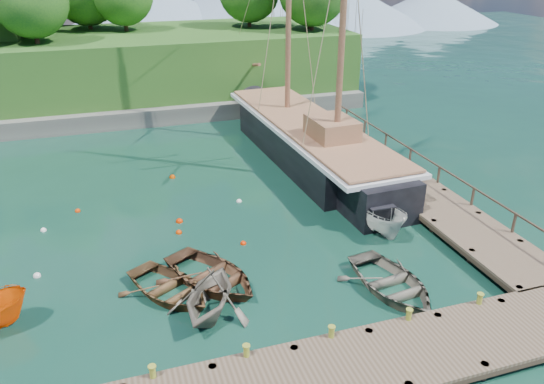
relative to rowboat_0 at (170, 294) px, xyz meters
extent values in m
plane|color=#113325|center=(2.81, 0.11, 0.00)|extent=(160.00, 160.00, 0.00)
cube|color=#4E3D2D|center=(4.81, -6.39, 0.54)|extent=(20.00, 3.20, 0.12)
cube|color=#30251C|center=(4.81, -6.39, 0.38)|extent=(20.00, 3.20, 0.20)
cube|color=#4E3D2D|center=(14.31, 7.11, 0.54)|extent=(3.20, 24.00, 0.12)
cube|color=#30251C|center=(14.31, 7.11, 0.38)|extent=(3.20, 24.00, 0.20)
cylinder|color=#30251C|center=(13.01, -4.59, 0.05)|extent=(0.28, 0.28, 1.10)
cylinder|color=#30251C|center=(13.01, 18.81, 0.05)|extent=(0.28, 0.28, 1.10)
cylinder|color=#30251C|center=(15.61, 18.81, 0.05)|extent=(0.28, 0.28, 1.10)
cylinder|color=olive|center=(1.81, -4.99, 0.00)|extent=(0.26, 0.26, 0.45)
cylinder|color=olive|center=(4.81, -4.99, 0.00)|extent=(0.26, 0.26, 0.45)
cylinder|color=olive|center=(7.81, -4.99, 0.00)|extent=(0.26, 0.26, 0.45)
cylinder|color=olive|center=(10.81, -4.99, 0.00)|extent=(0.26, 0.26, 0.45)
imported|color=brown|center=(0.00, 0.00, 0.00)|extent=(4.76, 5.20, 0.88)
imported|color=#716A5C|center=(1.29, -1.67, 0.00)|extent=(4.67, 4.87, 1.98)
imported|color=#4E321F|center=(1.77, 0.26, 0.00)|extent=(5.32, 5.84, 0.99)
imported|color=#5A564A|center=(8.59, -2.51, 0.00)|extent=(3.88, 5.02, 0.96)
imported|color=silver|center=(10.46, 2.41, 0.00)|extent=(2.00, 4.56, 1.72)
cube|color=black|center=(10.80, 12.18, 0.73)|extent=(5.40, 14.79, 3.03)
cube|color=black|center=(10.37, 21.54, 0.73)|extent=(2.81, 4.70, 2.73)
cube|color=black|center=(11.19, 3.85, 0.73)|extent=(3.48, 3.90, 2.88)
cube|color=silver|center=(10.80, 12.18, 2.21)|extent=(5.66, 19.37, 0.25)
cube|color=brown|center=(10.80, 12.18, 2.46)|extent=(5.21, 18.93, 0.12)
cube|color=brown|center=(10.95, 9.05, 3.06)|extent=(2.50, 3.11, 1.20)
cylinder|color=brown|center=(10.21, 25.08, 3.66)|extent=(0.56, 6.90, 1.69)
cylinder|color=brown|center=(10.98, 8.43, 9.87)|extent=(0.36, 0.36, 14.81)
sphere|color=silver|center=(-5.18, 3.02, 0.00)|extent=(0.33, 0.33, 0.33)
sphere|color=#DB3500|center=(1.13, 4.90, 0.00)|extent=(0.31, 0.31, 0.31)
sphere|color=red|center=(1.34, 6.05, 0.00)|extent=(0.35, 0.35, 0.35)
sphere|color=white|center=(4.82, 7.38, 0.00)|extent=(0.29, 0.29, 0.29)
sphere|color=#DD3502|center=(-3.58, 8.87, 0.00)|extent=(0.29, 0.29, 0.29)
sphere|color=#D24800|center=(1.84, 11.85, 0.00)|extent=(0.36, 0.36, 0.36)
sphere|color=white|center=(-5.17, 7.20, 0.00)|extent=(0.30, 0.30, 0.30)
sphere|color=#E92800|center=(3.85, 2.93, 0.00)|extent=(0.28, 0.28, 0.28)
cube|color=#474744|center=(-5.19, 24.11, 0.60)|extent=(50.00, 4.00, 1.40)
cube|color=#244B1B|center=(-5.19, 30.11, 3.00)|extent=(50.00, 14.00, 6.00)
cylinder|color=#382616|center=(16.72, 26.76, 6.70)|extent=(0.36, 0.36, 1.40)
cylinder|color=#382616|center=(1.20, 31.32, 6.70)|extent=(0.36, 0.36, 1.40)
cylinder|color=#382616|center=(-7.34, 30.30, 6.70)|extent=(0.36, 0.36, 1.40)
cylinder|color=#382616|center=(-1.76, 33.46, 6.70)|extent=(0.36, 0.36, 1.40)
cylinder|color=#382616|center=(16.90, 27.76, 6.70)|extent=(0.36, 0.36, 1.40)
cylinder|color=#382616|center=(-5.69, 26.65, 6.70)|extent=(0.36, 0.36, 1.40)
sphere|color=#1E4F1C|center=(-5.69, 26.65, 9.11)|extent=(5.47, 5.47, 5.47)
cylinder|color=#382616|center=(12.09, 30.50, 6.70)|extent=(0.36, 0.36, 1.40)
cylinder|color=#382616|center=(-7.20, 37.87, 6.70)|extent=(0.36, 0.36, 1.40)
cylinder|color=#382616|center=(-2.91, 38.47, 6.70)|extent=(0.36, 0.36, 1.40)
cone|color=#728CA5|center=(22.81, 70.11, 4.50)|extent=(36.00, 36.00, 9.00)
cone|color=#728CA5|center=(40.81, 70.11, 3.50)|extent=(28.00, 28.00, 7.00)
cone|color=#728CA5|center=(7.81, 70.11, 4.00)|extent=(32.00, 32.00, 8.00)
cone|color=#728CA5|center=(57.81, 70.11, 3.00)|extent=(24.00, 24.00, 6.00)
camera|label=1|loc=(-1.54, -17.97, 12.71)|focal=35.00mm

